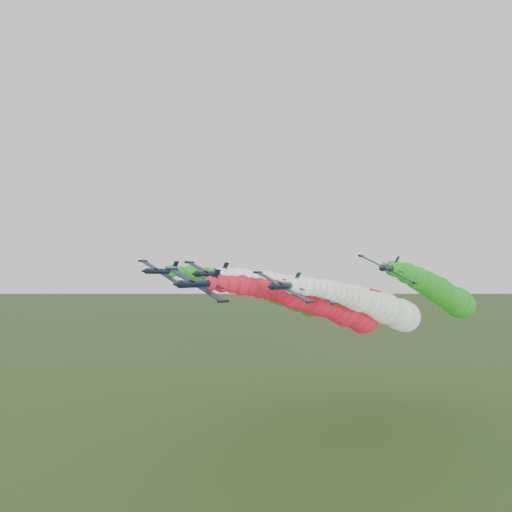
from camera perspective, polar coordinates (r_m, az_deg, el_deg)
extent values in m
cylinder|color=black|center=(68.88, -6.64, -3.17)|extent=(1.44, 8.78, 1.44)
cone|color=black|center=(64.60, -9.12, -3.22)|extent=(1.31, 1.76, 1.31)
cone|color=black|center=(72.95, -4.60, -3.12)|extent=(1.31, 0.88, 1.31)
ellipsoid|color=black|center=(67.15, -7.41, -2.89)|extent=(0.98, 1.83, 0.89)
cube|color=black|center=(68.76, -6.77, -3.28)|extent=(8.38, 1.85, 4.39)
cylinder|color=black|center=(71.10, -9.58, -1.50)|extent=(0.58, 2.54, 0.58)
cylinder|color=black|center=(66.67, -3.76, -5.16)|extent=(0.58, 2.54, 0.58)
cube|color=black|center=(71.76, -4.69, -2.34)|extent=(1.15, 1.46, 2.06)
cube|color=black|center=(71.99, -4.99, -3.03)|extent=(3.34, 1.07, 1.78)
sphere|color=red|center=(71.78, -5.16, -3.13)|extent=(2.19, 2.19, 2.19)
sphere|color=red|center=(74.40, -3.93, -3.16)|extent=(2.71, 2.71, 2.71)
sphere|color=red|center=(77.03, -2.76, -3.25)|extent=(2.79, 2.79, 2.79)
sphere|color=red|center=(79.69, -1.64, -3.37)|extent=(3.34, 3.34, 3.34)
sphere|color=red|center=(82.35, -0.58, -3.51)|extent=(3.11, 3.11, 3.11)
sphere|color=red|center=(85.03, 0.43, -3.67)|extent=(3.51, 3.51, 3.51)
sphere|color=red|center=(87.73, 1.41, -3.84)|extent=(3.52, 3.52, 3.52)
sphere|color=red|center=(90.43, 2.34, -4.03)|extent=(4.05, 4.05, 4.05)
sphere|color=red|center=(93.15, 3.24, -4.22)|extent=(4.31, 4.31, 4.31)
sphere|color=red|center=(95.88, 4.11, -4.42)|extent=(5.30, 5.30, 5.30)
sphere|color=red|center=(98.62, 4.94, -4.63)|extent=(5.38, 5.38, 5.38)
sphere|color=red|center=(101.37, 5.75, -4.84)|extent=(5.34, 5.34, 5.34)
sphere|color=red|center=(104.13, 6.54, -5.06)|extent=(5.93, 5.93, 5.93)
sphere|color=red|center=(106.91, 7.30, -5.27)|extent=(6.11, 6.11, 6.11)
sphere|color=red|center=(109.69, 8.04, -5.49)|extent=(5.78, 5.78, 5.78)
sphere|color=red|center=(112.48, 8.75, -5.71)|extent=(5.86, 5.86, 5.86)
sphere|color=red|center=(115.28, 9.45, -5.93)|extent=(6.76, 6.76, 6.76)
sphere|color=red|center=(118.10, 10.14, -6.15)|extent=(7.46, 7.46, 7.46)
sphere|color=red|center=(120.92, 10.80, -6.38)|extent=(6.47, 6.47, 6.47)
sphere|color=red|center=(123.76, 11.46, -6.60)|extent=(7.22, 7.22, 7.22)
sphere|color=red|center=(126.60, 12.09, -6.82)|extent=(8.21, 8.21, 8.21)
cylinder|color=black|center=(84.23, -5.17, -2.06)|extent=(1.44, 8.78, 1.44)
cone|color=black|center=(79.86, -7.10, -2.04)|extent=(1.31, 1.76, 1.31)
cone|color=black|center=(88.35, -3.56, -2.07)|extent=(1.31, 0.88, 1.31)
ellipsoid|color=black|center=(82.48, -5.77, -1.81)|extent=(0.98, 1.83, 0.89)
cube|color=black|center=(84.10, -5.28, -2.15)|extent=(8.38, 1.85, 4.39)
cylinder|color=black|center=(86.37, -7.63, -0.72)|extent=(0.58, 2.54, 0.58)
cylinder|color=black|center=(82.04, -2.80, -3.65)|extent=(0.58, 2.54, 0.58)
cube|color=black|center=(87.17, -3.61, -1.41)|extent=(1.15, 1.46, 2.06)
cube|color=black|center=(87.39, -3.87, -1.98)|extent=(3.34, 1.07, 1.78)
sphere|color=white|center=(87.17, -4.00, -2.07)|extent=(2.45, 2.45, 2.45)
sphere|color=white|center=(89.81, -3.02, -2.12)|extent=(2.38, 2.38, 2.38)
sphere|color=white|center=(92.47, -2.07, -2.22)|extent=(2.86, 2.86, 2.86)
sphere|color=white|center=(95.13, -1.15, -2.35)|extent=(3.06, 3.06, 3.06)
sphere|color=white|center=(97.81, -0.27, -2.50)|extent=(3.04, 3.04, 3.04)
sphere|color=white|center=(100.49, 0.58, -2.66)|extent=(3.74, 3.74, 3.74)
sphere|color=white|center=(103.18, 1.40, -2.83)|extent=(4.20, 4.20, 4.20)
sphere|color=white|center=(105.88, 2.20, -3.02)|extent=(4.17, 4.17, 4.17)
sphere|color=white|center=(108.58, 2.97, -3.21)|extent=(4.25, 4.25, 4.25)
sphere|color=white|center=(111.30, 3.72, -3.41)|extent=(4.96, 4.96, 4.96)
sphere|color=white|center=(114.02, 4.45, -3.61)|extent=(5.43, 5.43, 5.43)
sphere|color=white|center=(116.75, 5.17, -3.82)|extent=(5.26, 5.26, 5.26)
sphere|color=white|center=(119.49, 5.86, -4.03)|extent=(5.27, 5.27, 5.27)
sphere|color=white|center=(122.24, 6.54, -4.24)|extent=(6.44, 6.44, 6.44)
sphere|color=white|center=(124.99, 7.20, -4.46)|extent=(6.20, 6.20, 6.20)
sphere|color=white|center=(127.76, 7.85, -4.68)|extent=(6.16, 6.16, 6.16)
sphere|color=white|center=(130.53, 8.49, -4.89)|extent=(6.33, 6.33, 6.33)
sphere|color=white|center=(133.31, 9.11, -5.11)|extent=(6.87, 6.87, 6.87)
sphere|color=white|center=(136.10, 9.73, -5.33)|extent=(7.29, 7.29, 7.29)
sphere|color=white|center=(138.90, 10.33, -5.55)|extent=(7.81, 7.81, 7.81)
sphere|color=white|center=(141.71, 10.92, -5.77)|extent=(7.35, 7.35, 7.35)
cylinder|color=black|center=(74.42, 3.22, -3.42)|extent=(1.44, 8.78, 1.44)
cone|color=black|center=(69.69, 1.56, -3.50)|extent=(1.31, 1.76, 1.31)
cone|color=black|center=(78.84, 4.57, -3.35)|extent=(1.31, 0.88, 1.31)
ellipsoid|color=black|center=(72.55, 2.75, -3.17)|extent=(0.98, 1.83, 0.89)
cube|color=black|center=(74.27, 3.11, -3.52)|extent=(8.38, 1.85, 4.39)
cylinder|color=black|center=(75.98, 0.22, -1.88)|extent=(0.58, 2.54, 0.58)
cylinder|color=black|center=(72.83, 6.14, -5.22)|extent=(0.58, 2.54, 0.58)
cube|color=black|center=(77.65, 4.63, -2.63)|extent=(1.15, 1.46, 2.06)
cube|color=black|center=(77.82, 4.33, -3.27)|extent=(3.34, 1.07, 1.78)
sphere|color=white|center=(77.58, 4.20, -3.37)|extent=(2.71, 2.71, 2.71)
sphere|color=white|center=(80.41, 5.03, -3.38)|extent=(2.55, 2.55, 2.55)
sphere|color=white|center=(83.25, 5.82, -3.44)|extent=(3.24, 3.24, 3.24)
sphere|color=white|center=(86.10, 6.58, -3.53)|extent=(3.15, 3.15, 3.15)
sphere|color=white|center=(88.95, 7.31, -3.65)|extent=(3.20, 3.20, 3.20)
sphere|color=white|center=(91.81, 8.01, -3.79)|extent=(3.86, 3.86, 3.86)
sphere|color=white|center=(94.67, 8.69, -3.94)|extent=(3.95, 3.95, 3.95)
sphere|color=white|center=(97.53, 9.35, -4.10)|extent=(4.03, 4.03, 4.03)
sphere|color=white|center=(100.40, 9.99, -4.28)|extent=(4.31, 4.31, 4.31)
sphere|color=white|center=(103.28, 10.62, -4.46)|extent=(4.72, 4.72, 4.72)
sphere|color=white|center=(106.16, 11.22, -4.64)|extent=(5.29, 5.29, 5.29)
sphere|color=white|center=(109.04, 11.81, -4.83)|extent=(5.63, 5.63, 5.63)
sphere|color=white|center=(111.94, 12.39, -5.03)|extent=(5.05, 5.05, 5.05)
sphere|color=white|center=(114.83, 12.96, -5.22)|extent=(5.43, 5.43, 5.43)
sphere|color=white|center=(117.74, 13.51, -5.42)|extent=(5.90, 5.90, 5.90)
sphere|color=white|center=(120.65, 14.05, -5.62)|extent=(6.75, 6.75, 6.75)
sphere|color=white|center=(123.56, 14.59, -5.83)|extent=(7.47, 7.47, 7.47)
sphere|color=white|center=(126.49, 15.11, -6.03)|extent=(6.64, 6.64, 6.64)
sphere|color=white|center=(129.42, 15.62, -6.24)|extent=(6.43, 6.43, 6.43)
sphere|color=white|center=(132.36, 16.13, -6.44)|extent=(8.15, 8.15, 8.15)
sphere|color=white|center=(135.30, 16.63, -6.65)|extent=(8.03, 8.03, 8.03)
cylinder|color=black|center=(96.38, -10.79, -1.72)|extent=(1.44, 8.78, 1.44)
cone|color=black|center=(92.30, -12.72, -1.68)|extent=(1.31, 1.76, 1.31)
cone|color=black|center=(100.25, -9.15, -1.75)|extent=(1.31, 0.88, 1.31)
ellipsoid|color=black|center=(94.73, -11.41, -1.50)|extent=(0.98, 1.83, 0.89)
cube|color=black|center=(96.27, -10.89, -1.80)|extent=(8.38, 1.85, 4.39)
cylinder|color=black|center=(98.87, -12.81, -0.55)|extent=(0.58, 2.54, 0.58)
cylinder|color=black|center=(93.83, -8.87, -3.11)|extent=(0.58, 2.54, 0.58)
cube|color=black|center=(99.09, -9.26, -1.17)|extent=(1.15, 1.46, 2.06)
cube|color=black|center=(99.33, -9.47, -1.67)|extent=(3.34, 1.07, 1.78)
sphere|color=#21911C|center=(99.13, -9.61, -1.74)|extent=(2.43, 2.43, 2.43)
sphere|color=#21911C|center=(101.62, -8.59, -1.80)|extent=(2.32, 2.32, 2.32)
sphere|color=#21911C|center=(104.11, -7.61, -1.90)|extent=(3.05, 3.05, 3.05)
sphere|color=#21911C|center=(106.62, -6.67, -2.03)|extent=(3.18, 3.18, 3.18)
sphere|color=#21911C|center=(109.14, -5.75, -2.17)|extent=(3.38, 3.38, 3.38)
sphere|color=#21911C|center=(111.67, -4.86, -2.32)|extent=(3.29, 3.29, 3.29)
sphere|color=#21911C|center=(114.21, -3.99, -2.49)|extent=(3.87, 3.87, 3.87)
sphere|color=#21911C|center=(116.76, -3.15, -2.67)|extent=(4.76, 4.76, 4.76)
sphere|color=#21911C|center=(119.31, -2.33, -2.86)|extent=(4.64, 4.64, 4.64)
sphere|color=#21911C|center=(121.88, -1.53, -3.05)|extent=(5.38, 5.38, 5.38)
sphere|color=#21911C|center=(124.46, -0.75, -3.25)|extent=(5.70, 5.70, 5.70)
sphere|color=#21911C|center=(127.05, 0.02, -3.45)|extent=(4.84, 4.84, 4.84)
sphere|color=#21911C|center=(129.65, 0.76, -3.66)|extent=(5.46, 5.46, 5.46)
sphere|color=#21911C|center=(132.25, 1.49, -3.86)|extent=(5.59, 5.59, 5.59)
sphere|color=#21911C|center=(134.87, 2.20, -4.08)|extent=(6.46, 6.46, 6.46)
sphere|color=#21911C|center=(137.50, 2.90, -4.29)|extent=(6.85, 6.85, 6.85)
sphere|color=#21911C|center=(140.13, 3.59, -4.50)|extent=(6.00, 6.00, 6.00)
sphere|color=#21911C|center=(142.78, 4.26, -4.72)|extent=(7.12, 7.12, 7.12)
sphere|color=#21911C|center=(145.44, 4.92, -4.94)|extent=(7.44, 7.44, 7.44)
sphere|color=#21911C|center=(148.10, 5.57, -5.15)|extent=(6.71, 6.71, 6.71)
sphere|color=#21911C|center=(150.78, 6.21, -5.37)|extent=(7.97, 7.97, 7.97)
cylinder|color=black|center=(81.85, 14.86, -1.36)|extent=(1.44, 8.78, 1.44)
cone|color=black|center=(76.78, 14.11, -1.31)|extent=(1.31, 1.76, 1.31)
cone|color=black|center=(86.54, 15.48, -1.39)|extent=(1.31, 0.88, 1.31)
ellipsoid|color=black|center=(79.90, 14.71, -1.09)|extent=(0.98, 1.83, 0.89)
cube|color=black|center=(81.67, 14.79, -1.45)|extent=(8.38, 1.85, 4.39)
cylinder|color=black|center=(82.64, 11.94, 0.01)|extent=(0.58, 2.54, 0.58)
cylinder|color=black|center=(80.95, 17.70, -2.93)|extent=(0.58, 2.54, 0.58)
cube|color=black|center=(85.41, 15.68, -0.71)|extent=(1.15, 1.46, 2.06)
cube|color=black|center=(85.47, 15.39, -1.30)|extent=(3.34, 1.07, 1.78)
sphere|color=#21911C|center=(85.20, 15.31, -1.38)|extent=(2.51, 2.51, 2.51)
sphere|color=#21911C|center=(88.19, 15.69, -1.45)|extent=(2.76, 2.76, 2.76)
sphere|color=#21911C|center=(91.19, 16.07, -1.57)|extent=(2.66, 2.66, 2.66)
sphere|color=#21911C|center=(94.18, 16.45, -1.71)|extent=(3.22, 3.22, 3.22)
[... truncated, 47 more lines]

